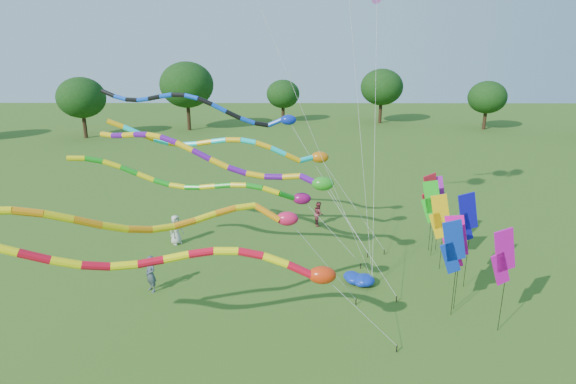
{
  "coord_description": "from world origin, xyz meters",
  "views": [
    {
      "loc": [
        -1.54,
        -17.5,
        11.59
      ],
      "look_at": [
        -1.69,
        4.31,
        4.8
      ],
      "focal_mm": 30.0,
      "sensor_mm": 36.0,
      "label": 1
    }
  ],
  "objects_px": {
    "tube_kite_red": "(190,262)",
    "person_a": "(176,230)",
    "blue_nylon_heap": "(354,279)",
    "person_b": "(151,274)",
    "tube_kite_orange": "(176,218)",
    "person_c": "(319,214)"
  },
  "relations": [
    {
      "from": "person_a",
      "to": "person_c",
      "type": "bearing_deg",
      "value": -26.36
    },
    {
      "from": "tube_kite_red",
      "to": "person_a",
      "type": "xyz_separation_m",
      "value": [
        -3.37,
        11.47,
        -3.38
      ]
    },
    {
      "from": "tube_kite_orange",
      "to": "person_b",
      "type": "height_order",
      "value": "tube_kite_orange"
    },
    {
      "from": "tube_kite_orange",
      "to": "blue_nylon_heap",
      "type": "xyz_separation_m",
      "value": [
        7.38,
        5.43,
        -5.25
      ]
    },
    {
      "from": "blue_nylon_heap",
      "to": "person_a",
      "type": "xyz_separation_m",
      "value": [
        -10.07,
        4.9,
        0.66
      ]
    },
    {
      "from": "tube_kite_orange",
      "to": "person_b",
      "type": "relative_size",
      "value": 7.48
    },
    {
      "from": "blue_nylon_heap",
      "to": "person_b",
      "type": "relative_size",
      "value": 1.04
    },
    {
      "from": "person_c",
      "to": "person_b",
      "type": "bearing_deg",
      "value": 131.48
    },
    {
      "from": "person_a",
      "to": "person_b",
      "type": "bearing_deg",
      "value": -135.34
    },
    {
      "from": "tube_kite_orange",
      "to": "person_c",
      "type": "bearing_deg",
      "value": 41.51
    },
    {
      "from": "blue_nylon_heap",
      "to": "person_b",
      "type": "distance_m",
      "value": 10.03
    },
    {
      "from": "tube_kite_red",
      "to": "tube_kite_orange",
      "type": "distance_m",
      "value": 1.79
    },
    {
      "from": "tube_kite_orange",
      "to": "person_c",
      "type": "relative_size",
      "value": 8.5
    },
    {
      "from": "tube_kite_orange",
      "to": "blue_nylon_heap",
      "type": "bearing_deg",
      "value": 11.81
    },
    {
      "from": "tube_kite_red",
      "to": "person_c",
      "type": "bearing_deg",
      "value": 62.8
    },
    {
      "from": "tube_kite_red",
      "to": "tube_kite_orange",
      "type": "height_order",
      "value": "tube_kite_orange"
    },
    {
      "from": "tube_kite_red",
      "to": "person_c",
      "type": "xyz_separation_m",
      "value": [
        5.33,
        14.65,
        -3.48
      ]
    },
    {
      "from": "person_a",
      "to": "tube_kite_red",
      "type": "bearing_deg",
      "value": -120.04
    },
    {
      "from": "person_b",
      "to": "person_c",
      "type": "relative_size",
      "value": 1.14
    },
    {
      "from": "blue_nylon_heap",
      "to": "person_b",
      "type": "xyz_separation_m",
      "value": [
        -9.97,
        -0.87,
        0.67
      ]
    },
    {
      "from": "person_b",
      "to": "person_a",
      "type": "bearing_deg",
      "value": 134.66
    },
    {
      "from": "tube_kite_orange",
      "to": "person_c",
      "type": "distance_m",
      "value": 15.5
    }
  ]
}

